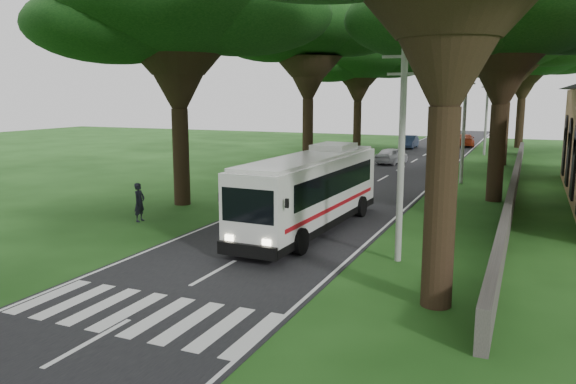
{
  "coord_description": "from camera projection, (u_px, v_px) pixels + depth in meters",
  "views": [
    {
      "loc": [
        9.72,
        -14.05,
        6.1
      ],
      "look_at": [
        0.87,
        6.44,
        2.2
      ],
      "focal_mm": 35.0,
      "sensor_mm": 36.0,
      "label": 1
    }
  ],
  "objects": [
    {
      "name": "ground",
      "position": [
        181.0,
        292.0,
        17.56
      ],
      "size": [
        140.0,
        140.0,
        0.0
      ],
      "primitive_type": "plane",
      "color": "#194112",
      "rests_on": "ground"
    },
    {
      "name": "road",
      "position": [
        380.0,
        180.0,
        40.16
      ],
      "size": [
        8.0,
        120.0,
        0.04
      ],
      "primitive_type": "cube",
      "color": "black",
      "rests_on": "ground"
    },
    {
      "name": "crosswalk",
      "position": [
        141.0,
        314.0,
        15.75
      ],
      "size": [
        8.0,
        3.0,
        0.01
      ],
      "primitive_type": "cube",
      "color": "silver",
      "rests_on": "ground"
    },
    {
      "name": "property_wall",
      "position": [
        515.0,
        182.0,
        35.64
      ],
      "size": [
        0.35,
        50.0,
        1.2
      ],
      "primitive_type": "cube",
      "color": "#383533",
      "rests_on": "ground"
    },
    {
      "name": "pole_near",
      "position": [
        402.0,
        148.0,
        20.11
      ],
      "size": [
        1.6,
        0.24,
        8.0
      ],
      "color": "gray",
      "rests_on": "ground"
    },
    {
      "name": "pole_mid",
      "position": [
        464.0,
        123.0,
        38.2
      ],
      "size": [
        1.6,
        0.24,
        8.0
      ],
      "color": "gray",
      "rests_on": "ground"
    },
    {
      "name": "pole_far",
      "position": [
        486.0,
        114.0,
        56.29
      ],
      "size": [
        1.6,
        0.24,
        8.0
      ],
      "color": "gray",
      "rests_on": "ground"
    },
    {
      "name": "tree_l_mida",
      "position": [
        176.0,
        7.0,
        29.7
      ],
      "size": [
        13.38,
        13.38,
        13.64
      ],
      "color": "black",
      "rests_on": "ground"
    },
    {
      "name": "tree_l_midb",
      "position": [
        308.0,
        27.0,
        45.64
      ],
      "size": [
        12.46,
        12.46,
        14.3
      ],
      "color": "black",
      "rests_on": "ground"
    },
    {
      "name": "tree_l_far",
      "position": [
        359.0,
        53.0,
        62.46
      ],
      "size": [
        14.3,
        14.3,
        13.72
      ],
      "color": "black",
      "rests_on": "ground"
    },
    {
      "name": "tree_r_mida",
      "position": [
        506.0,
        0.0,
        30.6
      ],
      "size": [
        15.26,
        15.26,
        14.48
      ],
      "color": "black",
      "rests_on": "ground"
    },
    {
      "name": "tree_r_midb",
      "position": [
        509.0,
        37.0,
        47.12
      ],
      "size": [
        13.04,
        13.04,
        13.77
      ],
      "color": "black",
      "rests_on": "ground"
    },
    {
      "name": "tree_r_far",
      "position": [
        525.0,
        48.0,
        62.94
      ],
      "size": [
        15.9,
        15.9,
        14.7
      ],
      "color": "black",
      "rests_on": "ground"
    },
    {
      "name": "coach_bus",
      "position": [
        311.0,
        190.0,
        25.26
      ],
      "size": [
        3.03,
        11.66,
        3.41
      ],
      "rotation": [
        0.0,
        0.0,
        -0.03
      ],
      "color": "silver",
      "rests_on": "ground"
    },
    {
      "name": "distant_car_a",
      "position": [
        392.0,
        155.0,
        49.67
      ],
      "size": [
        2.47,
        4.45,
        1.43
      ],
      "primitive_type": "imported",
      "rotation": [
        0.0,
        0.0,
        2.95
      ],
      "color": "#B9B9BE",
      "rests_on": "road"
    },
    {
      "name": "distant_car_b",
      "position": [
        409.0,
        142.0,
        64.08
      ],
      "size": [
        1.54,
        4.34,
        1.42
      ],
      "primitive_type": "imported",
      "rotation": [
        0.0,
        0.0,
        0.01
      ],
      "color": "navy",
      "rests_on": "road"
    },
    {
      "name": "distant_car_c",
      "position": [
        465.0,
        140.0,
        65.96
      ],
      "size": [
        2.62,
        5.28,
        1.47
      ],
      "primitive_type": "imported",
      "rotation": [
        0.0,
        0.0,
        3.25
      ],
      "color": "#983016",
      "rests_on": "road"
    },
    {
      "name": "pedestrian",
      "position": [
        139.0,
        202.0,
        27.12
      ],
      "size": [
        0.5,
        0.72,
        1.89
      ],
      "primitive_type": "imported",
      "rotation": [
        0.0,
        0.0,
        1.64
      ],
      "color": "black",
      "rests_on": "ground"
    }
  ]
}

